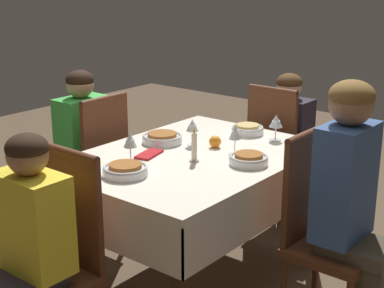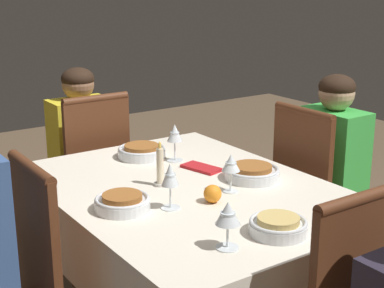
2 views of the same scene
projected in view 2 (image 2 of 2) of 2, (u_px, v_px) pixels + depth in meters
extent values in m
cube|color=silver|center=(189.00, 192.00, 2.21)|extent=(1.30, 0.96, 0.04)
cube|color=silver|center=(74.00, 256.00, 1.99)|extent=(1.30, 0.01, 0.22)
cube|color=silver|center=(281.00, 198.00, 2.51)|extent=(1.30, 0.01, 0.22)
cube|color=silver|center=(112.00, 178.00, 2.76)|extent=(0.01, 0.96, 0.22)
cube|color=#3D2616|center=(36.00, 251.00, 2.55)|extent=(0.06, 0.06, 0.70)
cube|color=#3D2616|center=(192.00, 210.00, 3.00)|extent=(0.06, 0.06, 0.70)
cube|color=#562D19|center=(37.00, 243.00, 1.85)|extent=(0.34, 0.03, 0.50)
cylinder|color=#562D19|center=(31.00, 168.00, 1.78)|extent=(0.33, 0.04, 0.04)
cube|color=#562D19|center=(355.00, 283.00, 1.60)|extent=(0.03, 0.34, 0.50)
cylinder|color=#562D19|center=(362.00, 198.00, 1.53)|extent=(0.04, 0.33, 0.04)
cube|color=#562D19|center=(324.00, 215.00, 2.74)|extent=(0.37, 0.37, 0.04)
cube|color=#562D19|center=(301.00, 167.00, 2.58)|extent=(0.34, 0.03, 0.50)
cylinder|color=#562D19|center=(304.00, 112.00, 2.51)|extent=(0.33, 0.04, 0.04)
cylinder|color=#562D19|center=(370.00, 262.00, 2.76)|extent=(0.03, 0.03, 0.41)
cylinder|color=#562D19|center=(320.00, 239.00, 3.01)|extent=(0.03, 0.03, 0.41)
cylinder|color=#562D19|center=(323.00, 281.00, 2.59)|extent=(0.03, 0.03, 0.41)
cylinder|color=#562D19|center=(274.00, 254.00, 2.84)|extent=(0.03, 0.03, 0.41)
cube|color=#562D19|center=(87.00, 191.00, 3.05)|extent=(0.37, 0.37, 0.04)
cube|color=#562D19|center=(99.00, 149.00, 2.84)|extent=(0.03, 0.34, 0.50)
cylinder|color=#562D19|center=(96.00, 99.00, 2.77)|extent=(0.04, 0.33, 0.04)
cylinder|color=#562D19|center=(102.00, 214.00, 3.32)|extent=(0.03, 0.03, 0.41)
cylinder|color=#562D19|center=(49.00, 227.00, 3.15)|extent=(0.03, 0.03, 0.41)
cylinder|color=#562D19|center=(129.00, 233.00, 3.07)|extent=(0.03, 0.03, 0.41)
cylinder|color=#562D19|center=(73.00, 249.00, 2.90)|extent=(0.03, 0.03, 0.41)
cube|color=#4C4233|center=(350.00, 244.00, 2.91)|extent=(0.22, 0.14, 0.45)
cube|color=#4C4233|center=(342.00, 200.00, 2.79)|extent=(0.24, 0.31, 0.06)
cube|color=green|center=(332.00, 155.00, 2.68)|extent=(0.30, 0.18, 0.42)
sphere|color=#D6A884|center=(337.00, 93.00, 2.60)|extent=(0.16, 0.16, 0.16)
ellipsoid|color=black|center=(337.00, 87.00, 2.59)|extent=(0.16, 0.16, 0.11)
cube|color=#383342|center=(73.00, 215.00, 3.26)|extent=(0.14, 0.22, 0.45)
cube|color=#383342|center=(77.00, 176.00, 3.13)|extent=(0.31, 0.24, 0.06)
cube|color=yellow|center=(82.00, 138.00, 2.99)|extent=(0.18, 0.30, 0.40)
sphere|color=#9E7051|center=(79.00, 84.00, 2.92)|extent=(0.16, 0.16, 0.16)
ellipsoid|color=black|center=(78.00, 79.00, 2.91)|extent=(0.16, 0.16, 0.11)
cylinder|color=silver|center=(122.00, 205.00, 1.99)|extent=(0.19, 0.19, 0.04)
torus|color=silver|center=(122.00, 199.00, 1.99)|extent=(0.19, 0.19, 0.01)
cylinder|color=#995B28|center=(122.00, 197.00, 1.98)|extent=(0.14, 0.14, 0.02)
cylinder|color=white|center=(171.00, 208.00, 2.01)|extent=(0.07, 0.07, 0.00)
cylinder|color=white|center=(170.00, 196.00, 2.00)|extent=(0.01, 0.01, 0.08)
cone|color=white|center=(170.00, 174.00, 1.97)|extent=(0.06, 0.06, 0.08)
cylinder|color=white|center=(170.00, 179.00, 1.98)|extent=(0.04, 0.04, 0.04)
cylinder|color=silver|center=(278.00, 228.00, 1.81)|extent=(0.18, 0.18, 0.04)
torus|color=silver|center=(278.00, 222.00, 1.80)|extent=(0.18, 0.18, 0.01)
cylinder|color=tan|center=(278.00, 220.00, 1.80)|extent=(0.13, 0.13, 0.02)
cylinder|color=white|center=(227.00, 247.00, 1.72)|extent=(0.07, 0.07, 0.00)
cylinder|color=white|center=(227.00, 235.00, 1.70)|extent=(0.01, 0.01, 0.07)
cone|color=white|center=(228.00, 213.00, 1.69)|extent=(0.07, 0.07, 0.07)
cylinder|color=white|center=(228.00, 217.00, 1.69)|extent=(0.04, 0.04, 0.03)
cylinder|color=silver|center=(252.00, 174.00, 2.30)|extent=(0.22, 0.22, 0.04)
torus|color=silver|center=(252.00, 169.00, 2.29)|extent=(0.21, 0.21, 0.01)
cylinder|color=#995B28|center=(252.00, 168.00, 2.29)|extent=(0.16, 0.16, 0.02)
cylinder|color=white|center=(230.00, 191.00, 2.16)|extent=(0.06, 0.06, 0.00)
cylinder|color=white|center=(231.00, 181.00, 2.15)|extent=(0.01, 0.01, 0.08)
cone|color=white|center=(231.00, 163.00, 2.13)|extent=(0.07, 0.07, 0.06)
cylinder|color=white|center=(231.00, 166.00, 2.14)|extent=(0.04, 0.04, 0.03)
cylinder|color=silver|center=(142.00, 153.00, 2.57)|extent=(0.21, 0.21, 0.04)
torus|color=silver|center=(142.00, 148.00, 2.56)|extent=(0.20, 0.20, 0.01)
cylinder|color=#995B28|center=(141.00, 147.00, 2.56)|extent=(0.15, 0.15, 0.02)
cylinder|color=white|center=(175.00, 160.00, 2.52)|extent=(0.07, 0.07, 0.00)
cylinder|color=white|center=(175.00, 150.00, 2.51)|extent=(0.01, 0.01, 0.08)
cone|color=white|center=(175.00, 133.00, 2.49)|extent=(0.07, 0.07, 0.07)
cylinder|color=white|center=(175.00, 136.00, 2.49)|extent=(0.04, 0.04, 0.03)
cylinder|color=beige|center=(160.00, 184.00, 2.23)|extent=(0.05, 0.05, 0.01)
cylinder|color=beige|center=(160.00, 166.00, 2.21)|extent=(0.03, 0.03, 0.14)
ellipsoid|color=#F9C64C|center=(160.00, 145.00, 2.19)|extent=(0.01, 0.01, 0.03)
sphere|color=orange|center=(213.00, 194.00, 2.05)|extent=(0.06, 0.06, 0.06)
cube|color=red|center=(201.00, 168.00, 2.41)|extent=(0.18, 0.12, 0.01)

